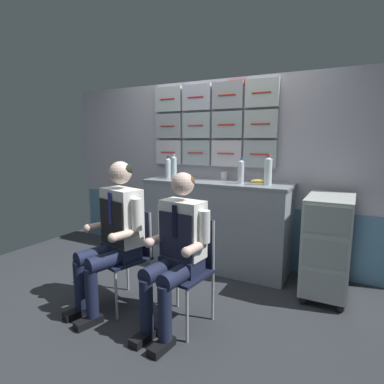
{
  "coord_description": "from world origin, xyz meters",
  "views": [
    {
      "loc": [
        1.56,
        -2.16,
        1.46
      ],
      "look_at": [
        0.32,
        0.2,
        1.02
      ],
      "focal_mm": 29.63,
      "sensor_mm": 36.0,
      "label": 1
    }
  ],
  "objects_px": {
    "crew_member_left": "(114,229)",
    "crew_member_right": "(176,246)",
    "snack_banana": "(259,181)",
    "folding_chair_left": "(130,246)",
    "folding_chair_right": "(189,258)",
    "sparkling_bottle_green": "(168,168)",
    "service_trolley": "(328,243)",
    "espresso_cup_small": "(224,176)"
  },
  "relations": [
    {
      "from": "crew_member_left",
      "to": "folding_chair_right",
      "type": "xyz_separation_m",
      "value": [
        0.65,
        0.14,
        -0.19
      ]
    },
    {
      "from": "service_trolley",
      "to": "sparkling_bottle_green",
      "type": "bearing_deg",
      "value": 174.5
    },
    {
      "from": "espresso_cup_small",
      "to": "crew_member_right",
      "type": "bearing_deg",
      "value": -81.91
    },
    {
      "from": "crew_member_right",
      "to": "folding_chair_left",
      "type": "bearing_deg",
      "value": 163.17
    },
    {
      "from": "sparkling_bottle_green",
      "to": "crew_member_right",
      "type": "bearing_deg",
      "value": -55.9
    },
    {
      "from": "crew_member_left",
      "to": "sparkling_bottle_green",
      "type": "xyz_separation_m",
      "value": [
        -0.24,
        1.26,
        0.42
      ]
    },
    {
      "from": "folding_chair_left",
      "to": "crew_member_right",
      "type": "relative_size",
      "value": 0.69
    },
    {
      "from": "folding_chair_left",
      "to": "snack_banana",
      "type": "relative_size",
      "value": 4.86
    },
    {
      "from": "service_trolley",
      "to": "snack_banana",
      "type": "height_order",
      "value": "snack_banana"
    },
    {
      "from": "folding_chair_left",
      "to": "service_trolley",
      "type": "bearing_deg",
      "value": 30.77
    },
    {
      "from": "crew_member_left",
      "to": "snack_banana",
      "type": "bearing_deg",
      "value": 56.89
    },
    {
      "from": "espresso_cup_small",
      "to": "snack_banana",
      "type": "relative_size",
      "value": 0.51
    },
    {
      "from": "crew_member_left",
      "to": "crew_member_right",
      "type": "relative_size",
      "value": 1.05
    },
    {
      "from": "crew_member_left",
      "to": "espresso_cup_small",
      "type": "distance_m",
      "value": 1.52
    },
    {
      "from": "service_trolley",
      "to": "snack_banana",
      "type": "distance_m",
      "value": 0.93
    },
    {
      "from": "espresso_cup_small",
      "to": "folding_chair_right",
      "type": "bearing_deg",
      "value": -80.06
    },
    {
      "from": "folding_chair_left",
      "to": "sparkling_bottle_green",
      "type": "relative_size",
      "value": 3.19
    },
    {
      "from": "crew_member_right",
      "to": "sparkling_bottle_green",
      "type": "bearing_deg",
      "value": 124.1
    },
    {
      "from": "crew_member_left",
      "to": "sparkling_bottle_green",
      "type": "bearing_deg",
      "value": 100.8
    },
    {
      "from": "folding_chair_left",
      "to": "snack_banana",
      "type": "bearing_deg",
      "value": 55.04
    },
    {
      "from": "service_trolley",
      "to": "folding_chair_right",
      "type": "height_order",
      "value": "service_trolley"
    },
    {
      "from": "snack_banana",
      "to": "crew_member_left",
      "type": "bearing_deg",
      "value": -123.11
    },
    {
      "from": "folding_chair_left",
      "to": "folding_chair_right",
      "type": "bearing_deg",
      "value": -1.46
    },
    {
      "from": "snack_banana",
      "to": "crew_member_right",
      "type": "bearing_deg",
      "value": -99.84
    },
    {
      "from": "folding_chair_right",
      "to": "crew_member_right",
      "type": "bearing_deg",
      "value": -96.86
    },
    {
      "from": "folding_chair_right",
      "to": "sparkling_bottle_green",
      "type": "distance_m",
      "value": 1.56
    },
    {
      "from": "service_trolley",
      "to": "folding_chair_left",
      "type": "relative_size",
      "value": 1.14
    },
    {
      "from": "folding_chair_right",
      "to": "folding_chair_left",
      "type": "bearing_deg",
      "value": 178.54
    },
    {
      "from": "crew_member_right",
      "to": "snack_banana",
      "type": "distance_m",
      "value": 1.41
    },
    {
      "from": "folding_chair_left",
      "to": "espresso_cup_small",
      "type": "xyz_separation_m",
      "value": [
        0.38,
        1.27,
        0.53
      ]
    },
    {
      "from": "service_trolley",
      "to": "folding_chair_left",
      "type": "distance_m",
      "value": 1.82
    },
    {
      "from": "crew_member_right",
      "to": "snack_banana",
      "type": "xyz_separation_m",
      "value": [
        0.23,
        1.35,
        0.36
      ]
    },
    {
      "from": "snack_banana",
      "to": "folding_chair_right",
      "type": "bearing_deg",
      "value": -100.24
    },
    {
      "from": "folding_chair_left",
      "to": "sparkling_bottle_green",
      "type": "height_order",
      "value": "sparkling_bottle_green"
    },
    {
      "from": "crew_member_right",
      "to": "crew_member_left",
      "type": "bearing_deg",
      "value": 177.7
    },
    {
      "from": "snack_banana",
      "to": "sparkling_bottle_green",
      "type": "bearing_deg",
      "value": -176.63
    },
    {
      "from": "crew_member_left",
      "to": "sparkling_bottle_green",
      "type": "distance_m",
      "value": 1.35
    },
    {
      "from": "folding_chair_left",
      "to": "folding_chair_right",
      "type": "xyz_separation_m",
      "value": [
        0.6,
        -0.02,
        0.0
      ]
    },
    {
      "from": "folding_chair_right",
      "to": "espresso_cup_small",
      "type": "xyz_separation_m",
      "value": [
        -0.23,
        1.29,
        0.53
      ]
    },
    {
      "from": "service_trolley",
      "to": "folding_chair_right",
      "type": "bearing_deg",
      "value": -135.34
    },
    {
      "from": "crew_member_left",
      "to": "espresso_cup_small",
      "type": "xyz_separation_m",
      "value": [
        0.42,
        1.42,
        0.34
      ]
    },
    {
      "from": "folding_chair_right",
      "to": "sparkling_bottle_green",
      "type": "relative_size",
      "value": 3.19
    }
  ]
}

